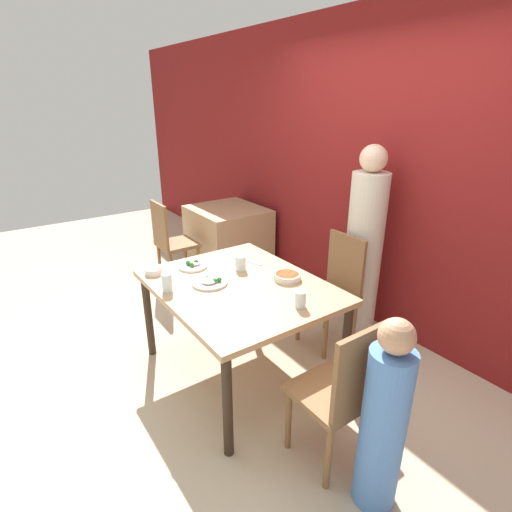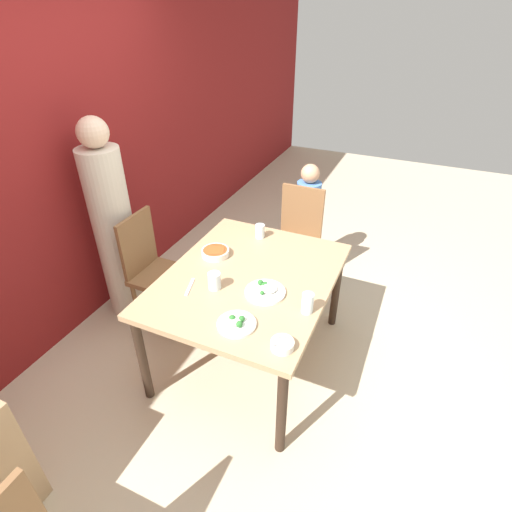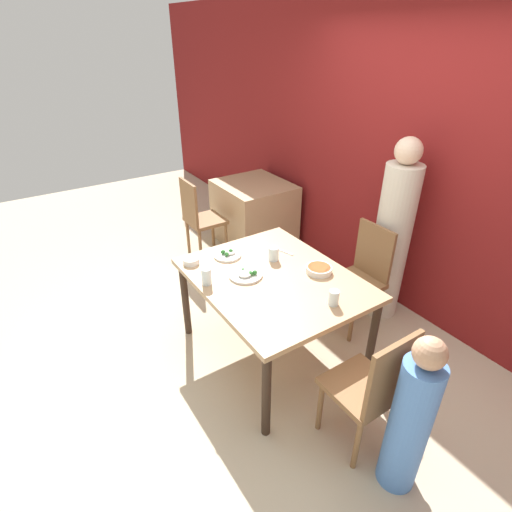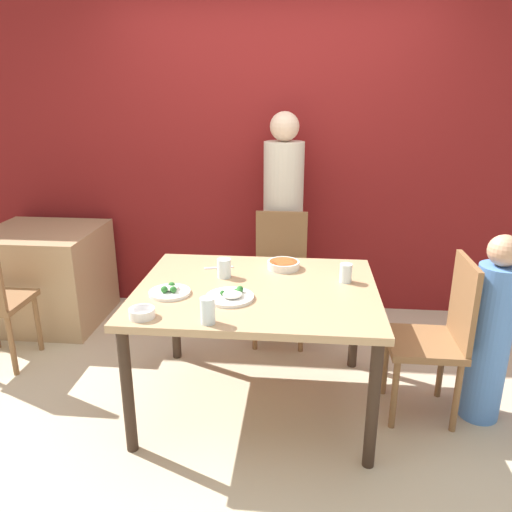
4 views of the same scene
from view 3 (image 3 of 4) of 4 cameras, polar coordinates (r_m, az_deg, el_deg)
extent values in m
plane|color=beige|center=(3.45, 2.24, -13.45)|extent=(10.00, 10.00, 0.00)
cube|color=maroon|center=(3.73, 22.03, 11.93)|extent=(10.00, 0.06, 2.70)
cube|color=tan|center=(3.00, 2.51, -3.30)|extent=(1.34, 1.08, 0.04)
cylinder|color=#332319|center=(3.46, -10.06, -6.17)|extent=(0.06, 0.06, 0.71)
cylinder|color=#332319|center=(2.66, 1.48, -19.31)|extent=(0.06, 0.06, 0.71)
cylinder|color=#332319|center=(3.85, 2.95, -1.68)|extent=(0.06, 0.06, 0.71)
cylinder|color=#332319|center=(3.15, 16.27, -11.35)|extent=(0.06, 0.06, 0.71)
cube|color=brown|center=(3.56, 13.96, -3.76)|extent=(0.40, 0.40, 0.04)
cube|color=brown|center=(3.55, 16.54, 0.67)|extent=(0.38, 0.03, 0.48)
cylinder|color=brown|center=(3.68, 9.89, -6.42)|extent=(0.04, 0.04, 0.43)
cylinder|color=brown|center=(3.50, 13.52, -9.01)|extent=(0.04, 0.04, 0.43)
cylinder|color=brown|center=(3.88, 13.53, -4.76)|extent=(0.04, 0.04, 0.43)
cylinder|color=brown|center=(3.71, 17.13, -7.11)|extent=(0.04, 0.04, 0.43)
cube|color=brown|center=(2.66, 14.82, -17.61)|extent=(0.40, 0.40, 0.04)
cube|color=brown|center=(2.40, 18.92, -15.85)|extent=(0.03, 0.38, 0.48)
cylinder|color=brown|center=(2.99, 14.14, -17.40)|extent=(0.04, 0.04, 0.43)
cylinder|color=brown|center=(2.82, 9.15, -20.41)|extent=(0.04, 0.04, 0.43)
cylinder|color=brown|center=(2.86, 19.15, -21.09)|extent=(0.04, 0.04, 0.43)
cylinder|color=brown|center=(2.69, 14.23, -24.63)|extent=(0.04, 0.04, 0.43)
cylinder|color=beige|center=(3.70, 18.71, 1.62)|extent=(0.31, 0.31, 1.43)
sphere|color=beige|center=(3.41, 20.97, 13.87)|extent=(0.22, 0.22, 0.22)
cylinder|color=#5184D1|center=(2.52, 21.00, -21.81)|extent=(0.22, 0.22, 0.92)
sphere|color=tan|center=(2.15, 23.65, -12.55)|extent=(0.17, 0.17, 0.17)
cylinder|color=silver|center=(3.07, 8.99, -1.91)|extent=(0.20, 0.20, 0.05)
cylinder|color=#BC5123|center=(3.06, 9.02, -1.59)|extent=(0.17, 0.17, 0.01)
cylinder|color=white|center=(3.26, -4.10, 0.13)|extent=(0.22, 0.22, 0.02)
ellipsoid|color=white|center=(3.25, -3.82, 0.58)|extent=(0.09, 0.09, 0.03)
sphere|color=#2D702D|center=(3.25, -3.64, 0.67)|extent=(0.04, 0.04, 0.04)
sphere|color=#2D702D|center=(3.25, -4.73, 0.57)|extent=(0.04, 0.04, 0.04)
sphere|color=#2D702D|center=(3.21, -4.21, 0.25)|extent=(0.04, 0.04, 0.04)
cylinder|color=white|center=(2.99, -1.51, -2.69)|extent=(0.26, 0.26, 0.02)
ellipsoid|color=white|center=(2.96, -1.61, -2.55)|extent=(0.10, 0.10, 0.03)
sphere|color=#2D702D|center=(2.97, -0.79, -2.43)|extent=(0.03, 0.03, 0.03)
sphere|color=#2D702D|center=(3.01, -1.86, -1.97)|extent=(0.03, 0.03, 0.03)
sphere|color=#2D702D|center=(2.96, -0.73, -2.55)|extent=(0.03, 0.03, 0.03)
sphere|color=#2D702D|center=(2.97, -0.17, -2.36)|extent=(0.04, 0.04, 0.04)
cylinder|color=white|center=(3.18, -9.27, -0.67)|extent=(0.13, 0.13, 0.05)
cylinder|color=white|center=(3.17, -9.30, -0.35)|extent=(0.11, 0.11, 0.01)
cylinder|color=silver|center=(2.89, -7.09, -2.90)|extent=(0.07, 0.07, 0.13)
cylinder|color=silver|center=(2.72, 11.06, -5.87)|extent=(0.07, 0.07, 0.11)
cylinder|color=silver|center=(3.17, 2.53, 0.33)|extent=(0.08, 0.08, 0.11)
cube|color=silver|center=(3.32, 4.04, 0.65)|extent=(0.18, 0.07, 0.01)
cube|color=tan|center=(4.95, -0.28, 6.17)|extent=(0.85, 0.78, 0.76)
cube|color=brown|center=(4.63, -7.21, 5.08)|extent=(0.40, 0.40, 0.04)
cube|color=brown|center=(4.46, -9.55, 7.54)|extent=(0.38, 0.03, 0.48)
cylinder|color=brown|center=(4.66, -4.31, 2.26)|extent=(0.04, 0.04, 0.43)
cylinder|color=brown|center=(4.92, -6.20, 3.74)|extent=(0.04, 0.04, 0.43)
cylinder|color=brown|center=(4.53, -7.94, 1.19)|extent=(0.04, 0.04, 0.43)
cylinder|color=brown|center=(4.80, -9.68, 2.76)|extent=(0.04, 0.04, 0.43)
camera|label=1|loc=(0.42, 48.58, -56.88)|focal=28.00mm
camera|label=2|loc=(4.02, -28.03, 25.87)|focal=28.00mm
camera|label=4|loc=(2.16, -60.60, -0.95)|focal=35.00mm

